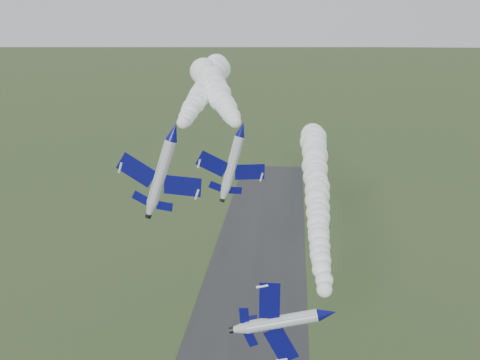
# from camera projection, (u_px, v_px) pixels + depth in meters

# --- Properties ---
(jet_lead) EXTENTS (3.50, 11.67, 9.39)m
(jet_lead) POSITION_uv_depth(u_px,v_px,m) (328.00, 314.00, 56.04)
(jet_lead) COLOR silver
(smoke_trail_jet_lead) EXTENTS (6.10, 64.56, 5.14)m
(smoke_trail_jet_lead) POSITION_uv_depth(u_px,v_px,m) (317.00, 188.00, 88.42)
(smoke_trail_jet_lead) COLOR white
(jet_pair_left) EXTENTS (11.36, 14.39, 4.70)m
(jet_pair_left) POSITION_uv_depth(u_px,v_px,m) (174.00, 132.00, 71.62)
(jet_pair_left) COLOR silver
(smoke_trail_jet_pair_left) EXTENTS (6.62, 63.89, 5.92)m
(smoke_trail_jet_pair_left) POSITION_uv_depth(u_px,v_px,m) (205.00, 88.00, 104.97)
(smoke_trail_jet_pair_left) COLOR white
(jet_pair_right) EXTENTS (9.35, 11.28, 3.50)m
(jet_pair_right) POSITION_uv_depth(u_px,v_px,m) (242.00, 129.00, 71.06)
(jet_pair_right) COLOR silver
(smoke_trail_jet_pair_right) EXTENTS (21.07, 55.71, 5.90)m
(smoke_trail_jet_pair_right) POSITION_uv_depth(u_px,v_px,m) (216.00, 90.00, 99.26)
(smoke_trail_jet_pair_right) COLOR white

